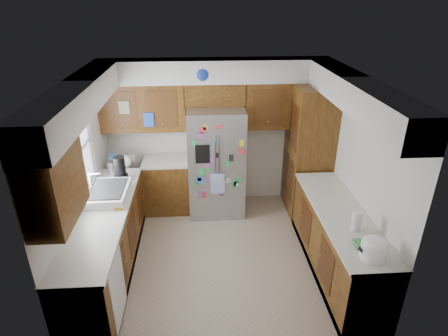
{
  "coord_description": "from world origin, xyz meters",
  "views": [
    {
      "loc": [
        -0.24,
        -4.36,
        3.42
      ],
      "look_at": [
        0.07,
        0.35,
        1.19
      ],
      "focal_mm": 30.0,
      "sensor_mm": 36.0,
      "label": 1
    }
  ],
  "objects_px": {
    "rice_cooker": "(374,248)",
    "paper_towel": "(357,221)",
    "fridge": "(216,162)",
    "pantry": "(308,151)"
  },
  "relations": [
    {
      "from": "rice_cooker",
      "to": "paper_towel",
      "type": "relative_size",
      "value": 1.14
    },
    {
      "from": "fridge",
      "to": "rice_cooker",
      "type": "height_order",
      "value": "fridge"
    },
    {
      "from": "fridge",
      "to": "pantry",
      "type": "bearing_deg",
      "value": -2.06
    },
    {
      "from": "rice_cooker",
      "to": "paper_towel",
      "type": "bearing_deg",
      "value": 88.53
    },
    {
      "from": "fridge",
      "to": "rice_cooker",
      "type": "relative_size",
      "value": 6.41
    },
    {
      "from": "paper_towel",
      "to": "pantry",
      "type": "bearing_deg",
      "value": 90.35
    },
    {
      "from": "fridge",
      "to": "rice_cooker",
      "type": "bearing_deg",
      "value": -59.68
    },
    {
      "from": "fridge",
      "to": "paper_towel",
      "type": "xyz_separation_m",
      "value": [
        1.51,
        -2.07,
        0.14
      ]
    },
    {
      "from": "pantry",
      "to": "paper_towel",
      "type": "bearing_deg",
      "value": -89.65
    },
    {
      "from": "rice_cooker",
      "to": "paper_towel",
      "type": "xyz_separation_m",
      "value": [
        0.01,
        0.5,
        -0.0
      ]
    }
  ]
}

